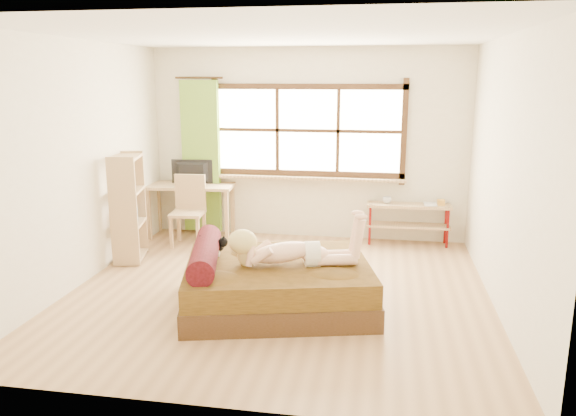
% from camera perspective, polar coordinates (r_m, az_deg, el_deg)
% --- Properties ---
extents(floor, '(4.50, 4.50, 0.00)m').
position_cam_1_polar(floor, '(6.22, -0.93, -8.47)').
color(floor, '#9E754C').
rests_on(floor, ground).
extents(ceiling, '(4.50, 4.50, 0.00)m').
position_cam_1_polar(ceiling, '(5.79, -1.03, 17.21)').
color(ceiling, white).
rests_on(ceiling, wall_back).
extents(wall_back, '(4.50, 0.00, 4.50)m').
position_cam_1_polar(wall_back, '(8.05, 2.00, 6.46)').
color(wall_back, silver).
rests_on(wall_back, floor).
extents(wall_front, '(4.50, 0.00, 4.50)m').
position_cam_1_polar(wall_front, '(3.71, -7.42, -1.68)').
color(wall_front, silver).
rests_on(wall_front, floor).
extents(wall_left, '(0.00, 4.50, 4.50)m').
position_cam_1_polar(wall_left, '(6.64, -20.47, 4.19)').
color(wall_left, silver).
rests_on(wall_left, floor).
extents(wall_right, '(0.00, 4.50, 4.50)m').
position_cam_1_polar(wall_right, '(5.87, 21.17, 3.04)').
color(wall_right, silver).
rests_on(wall_right, floor).
extents(window, '(2.80, 0.16, 1.46)m').
position_cam_1_polar(window, '(8.01, 1.98, 7.57)').
color(window, '#FFEDBF').
rests_on(window, wall_back).
extents(curtain, '(0.55, 0.10, 2.20)m').
position_cam_1_polar(curtain, '(8.31, -8.81, 5.13)').
color(curtain, '#629528').
rests_on(curtain, wall_back).
extents(bed, '(2.16, 1.89, 0.71)m').
position_cam_1_polar(bed, '(5.77, -1.50, -7.55)').
color(bed, black).
rests_on(bed, floor).
extents(woman, '(1.35, 0.67, 0.56)m').
position_cam_1_polar(woman, '(5.54, 0.37, -3.06)').
color(woman, beige).
rests_on(woman, bed).
extents(kitten, '(0.30, 0.17, 0.22)m').
position_cam_1_polar(kitten, '(5.92, -7.74, -3.78)').
color(kitten, black).
rests_on(kitten, bed).
extents(desk, '(1.28, 0.66, 0.77)m').
position_cam_1_polar(desk, '(8.26, -9.85, 1.67)').
color(desk, '#A18257').
rests_on(desk, floor).
extents(monitor, '(0.61, 0.13, 0.35)m').
position_cam_1_polar(monitor, '(8.26, -9.81, 3.62)').
color(monitor, black).
rests_on(monitor, desk).
extents(chair, '(0.47, 0.47, 0.97)m').
position_cam_1_polar(chair, '(7.93, -10.04, 0.20)').
color(chair, '#A18257').
rests_on(chair, floor).
extents(pipe_shelf, '(1.15, 0.31, 0.65)m').
position_cam_1_polar(pipe_shelf, '(7.98, 12.21, -0.69)').
color(pipe_shelf, '#A18257').
rests_on(pipe_shelf, floor).
extents(cup, '(0.12, 0.12, 0.09)m').
position_cam_1_polar(cup, '(7.92, 10.03, 0.79)').
color(cup, gray).
rests_on(cup, pipe_shelf).
extents(book, '(0.18, 0.24, 0.02)m').
position_cam_1_polar(book, '(7.95, 13.62, 0.39)').
color(book, gray).
rests_on(book, pipe_shelf).
extents(bookshelf, '(0.46, 0.65, 1.36)m').
position_cam_1_polar(bookshelf, '(7.36, -15.93, 0.08)').
color(bookshelf, '#A18257').
rests_on(bookshelf, floor).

